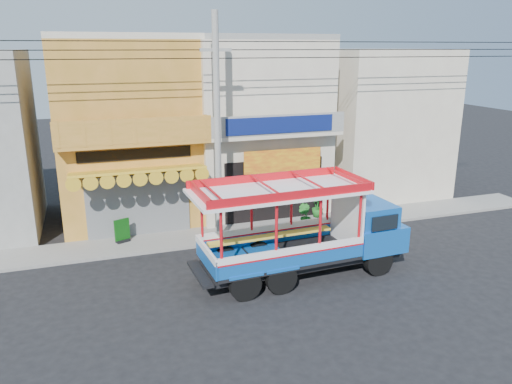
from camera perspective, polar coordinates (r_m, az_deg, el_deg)
ground at (r=17.99m, az=1.69°, el=-9.11°), size 90.00×90.00×0.00m
sidewalk at (r=21.45m, az=-2.05°, el=-4.63°), size 30.00×2.00×0.12m
shophouse_left at (r=23.51m, az=-14.46°, el=6.94°), size 6.00×7.50×8.24m
shophouse_right at (r=24.69m, az=-0.35°, el=7.87°), size 6.00×6.75×8.24m
party_pilaster at (r=20.94m, az=-5.47°, el=5.99°), size 0.35×0.30×8.00m
filler_building_right at (r=27.77m, az=13.59°, el=7.72°), size 6.00×6.00×7.60m
utility_pole at (r=19.33m, az=-4.03°, el=8.27°), size 28.00×0.26×9.00m
songthaew_truck at (r=17.43m, az=6.87°, el=-4.09°), size 7.56×2.80×3.48m
green_sign at (r=20.84m, az=-15.05°, el=-4.48°), size 0.61×0.47×0.97m
potted_plant_b at (r=21.77m, az=5.57°, el=-2.76°), size 0.68×0.73×1.05m
potted_plant_c at (r=23.23m, az=7.05°, el=-1.67°), size 0.76×0.76×0.96m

